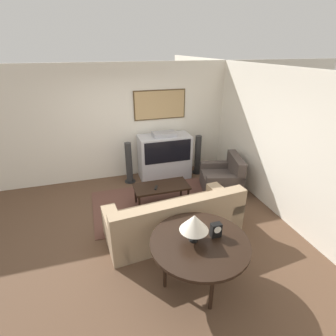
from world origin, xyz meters
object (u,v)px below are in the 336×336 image
at_px(table_lamp, 194,223).
at_px(speaker_tower_right, 198,156).
at_px(armchair, 223,179).
at_px(speaker_tower_left, 129,164).
at_px(mantel_clock, 216,230).
at_px(coffee_table, 161,188).
at_px(tv, 165,156).
at_px(console_table, 200,245).
at_px(couch, 174,220).

height_order(table_lamp, speaker_tower_right, table_lamp).
bearing_deg(table_lamp, speaker_tower_right, 66.15).
bearing_deg(armchair, speaker_tower_right, -155.31).
bearing_deg(speaker_tower_left, mantel_clock, -78.72).
height_order(coffee_table, speaker_tower_right, speaker_tower_right).
xyz_separation_m(tv, coffee_table, (-0.41, -1.21, -0.16)).
distance_m(console_table, speaker_tower_right, 3.53).
distance_m(couch, coffee_table, 0.99).
relative_size(console_table, table_lamp, 3.31).
height_order(mantel_clock, speaker_tower_left, speaker_tower_left).
relative_size(console_table, mantel_clock, 6.61).
relative_size(couch, table_lamp, 6.03).
distance_m(couch, table_lamp, 1.26).
relative_size(tv, console_table, 0.95).
xyz_separation_m(tv, speaker_tower_left, (-0.88, -0.00, -0.08)).
bearing_deg(tv, armchair, -43.93).
height_order(tv, speaker_tower_right, tv).
bearing_deg(tv, couch, -101.85).
bearing_deg(speaker_tower_right, tv, 179.71).
bearing_deg(console_table, coffee_table, 88.42).
relative_size(tv, table_lamp, 3.14).
distance_m(coffee_table, table_lamp, 2.11).
xyz_separation_m(couch, coffee_table, (0.04, 0.98, 0.10)).
height_order(mantel_clock, speaker_tower_right, speaker_tower_right).
height_order(couch, coffee_table, couch).
xyz_separation_m(armchair, mantel_clock, (-1.30, -2.20, 0.55)).
bearing_deg(mantel_clock, speaker_tower_left, 101.28).
bearing_deg(couch, console_table, 83.83).
bearing_deg(mantel_clock, console_table, -170.90).
xyz_separation_m(coffee_table, mantel_clock, (0.18, -2.02, 0.43)).
height_order(armchair, console_table, armchair).
bearing_deg(console_table, armchair, 55.57).
height_order(speaker_tower_left, speaker_tower_right, same).
relative_size(coffee_table, console_table, 0.85).
relative_size(tv, speaker_tower_left, 1.23).
bearing_deg(speaker_tower_right, mantel_clock, -109.05).
relative_size(tv, couch, 0.52).
relative_size(couch, speaker_tower_left, 2.36).
height_order(couch, table_lamp, table_lamp).
height_order(tv, mantel_clock, tv).
xyz_separation_m(tv, table_lamp, (-0.55, -3.23, 0.45)).
bearing_deg(tv, coffee_table, -108.97).
bearing_deg(speaker_tower_left, couch, -79.15).
bearing_deg(armchair, speaker_tower_left, -103.38).
height_order(console_table, table_lamp, table_lamp).
bearing_deg(mantel_clock, coffee_table, 95.07).
bearing_deg(coffee_table, tv, 71.03).
distance_m(couch, speaker_tower_left, 2.23).
distance_m(coffee_table, speaker_tower_right, 1.77).
height_order(couch, speaker_tower_right, speaker_tower_right).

